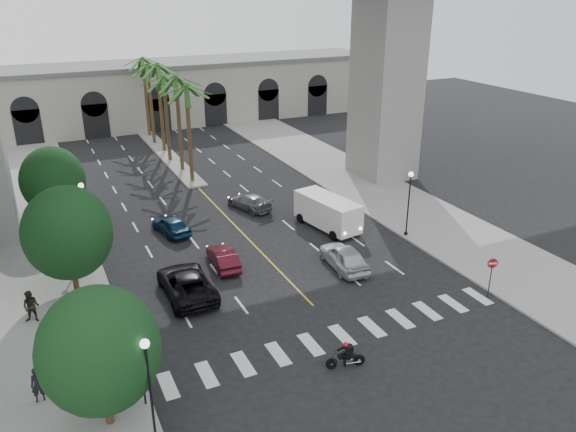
% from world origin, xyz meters
% --- Properties ---
extents(ground, '(140.00, 140.00, 0.00)m').
position_xyz_m(ground, '(0.00, 0.00, 0.00)').
color(ground, black).
rests_on(ground, ground).
extents(sidewalk_left, '(8.00, 100.00, 0.15)m').
position_xyz_m(sidewalk_left, '(-15.00, 15.00, 0.07)').
color(sidewalk_left, gray).
rests_on(sidewalk_left, ground).
extents(sidewalk_right, '(8.00, 100.00, 0.15)m').
position_xyz_m(sidewalk_right, '(15.00, 15.00, 0.07)').
color(sidewalk_right, gray).
rests_on(sidewalk_right, ground).
extents(median, '(2.00, 24.00, 0.20)m').
position_xyz_m(median, '(0.00, 38.00, 0.10)').
color(median, gray).
rests_on(median, ground).
extents(pier_building, '(71.00, 10.50, 8.50)m').
position_xyz_m(pier_building, '(0.00, 55.00, 4.27)').
color(pier_building, '#B6B2A3').
rests_on(pier_building, ground).
extents(palm_a, '(3.20, 3.20, 10.30)m').
position_xyz_m(palm_a, '(0.00, 28.00, 9.10)').
color(palm_a, '#47331E').
rests_on(palm_a, ground).
extents(palm_b, '(3.20, 3.20, 10.60)m').
position_xyz_m(palm_b, '(0.10, 32.00, 9.37)').
color(palm_b, '#47331E').
rests_on(palm_b, ground).
extents(palm_c, '(3.20, 3.20, 10.10)m').
position_xyz_m(palm_c, '(-0.20, 36.00, 8.91)').
color(palm_c, '#47331E').
rests_on(palm_c, ground).
extents(palm_d, '(3.20, 3.20, 10.90)m').
position_xyz_m(palm_d, '(0.15, 40.00, 9.65)').
color(palm_d, '#47331E').
rests_on(palm_d, ground).
extents(palm_e, '(3.20, 3.20, 10.40)m').
position_xyz_m(palm_e, '(-0.10, 44.00, 9.19)').
color(palm_e, '#47331E').
rests_on(palm_e, ground).
extents(palm_f, '(3.20, 3.20, 10.70)m').
position_xyz_m(palm_f, '(0.20, 48.00, 9.46)').
color(palm_f, '#47331E').
rests_on(palm_f, ground).
extents(street_tree_near, '(5.20, 5.20, 6.89)m').
position_xyz_m(street_tree_near, '(-13.00, -3.00, 4.02)').
color(street_tree_near, '#382616').
rests_on(street_tree_near, ground).
extents(street_tree_mid, '(5.44, 5.44, 7.21)m').
position_xyz_m(street_tree_mid, '(-13.00, 10.00, 4.21)').
color(street_tree_mid, '#382616').
rests_on(street_tree_mid, ground).
extents(street_tree_far, '(5.04, 5.04, 6.68)m').
position_xyz_m(street_tree_far, '(-13.00, 22.00, 3.90)').
color(street_tree_far, '#382616').
rests_on(street_tree_far, ground).
extents(lamp_post_left_near, '(0.40, 0.40, 5.35)m').
position_xyz_m(lamp_post_left_near, '(-11.40, -5.00, 3.22)').
color(lamp_post_left_near, black).
rests_on(lamp_post_left_near, ground).
extents(lamp_post_left_far, '(0.40, 0.40, 5.35)m').
position_xyz_m(lamp_post_left_far, '(-11.40, 16.00, 3.22)').
color(lamp_post_left_far, black).
rests_on(lamp_post_left_far, ground).
extents(lamp_post_right, '(0.40, 0.40, 5.35)m').
position_xyz_m(lamp_post_right, '(11.40, 8.00, 3.22)').
color(lamp_post_right, black).
rests_on(lamp_post_right, ground).
extents(traffic_signal_near, '(0.25, 0.18, 3.65)m').
position_xyz_m(traffic_signal_near, '(-11.30, -2.50, 2.51)').
color(traffic_signal_near, black).
rests_on(traffic_signal_near, ground).
extents(traffic_signal_far, '(0.25, 0.18, 3.65)m').
position_xyz_m(traffic_signal_far, '(-11.30, 1.50, 2.51)').
color(traffic_signal_far, black).
rests_on(traffic_signal_far, ground).
extents(motorcycle_rider, '(2.07, 0.70, 1.52)m').
position_xyz_m(motorcycle_rider, '(-1.24, -4.01, 0.69)').
color(motorcycle_rider, black).
rests_on(motorcycle_rider, ground).
extents(car_a, '(2.35, 5.08, 1.69)m').
position_xyz_m(car_a, '(4.30, 5.59, 0.84)').
color(car_a, silver).
rests_on(car_a, ground).
extents(car_b, '(1.77, 4.35, 1.40)m').
position_xyz_m(car_b, '(-3.28, 9.35, 0.70)').
color(car_b, '#490E1A').
rests_on(car_b, ground).
extents(car_c, '(2.86, 6.15, 1.70)m').
position_xyz_m(car_c, '(-6.67, 6.64, 0.85)').
color(car_c, black).
rests_on(car_c, ground).
extents(car_d, '(3.24, 5.05, 1.36)m').
position_xyz_m(car_d, '(2.46, 18.75, 0.68)').
color(car_d, slate).
rests_on(car_d, ground).
extents(car_e, '(2.57, 4.59, 1.48)m').
position_xyz_m(car_e, '(-5.12, 16.49, 0.74)').
color(car_e, '#0F2A48').
rests_on(car_e, ground).
extents(cargo_van, '(3.32, 6.43, 2.61)m').
position_xyz_m(cargo_van, '(6.62, 12.08, 1.45)').
color(cargo_van, white).
rests_on(cargo_van, ground).
extents(pedestrian_a, '(0.67, 0.45, 1.80)m').
position_xyz_m(pedestrian_a, '(-15.73, -0.13, 1.05)').
color(pedestrian_a, black).
rests_on(pedestrian_a, sidewalk_left).
extents(pedestrian_b, '(1.18, 1.07, 1.98)m').
position_xyz_m(pedestrian_b, '(-15.69, 7.32, 1.14)').
color(pedestrian_b, black).
rests_on(pedestrian_b, sidewalk_left).
extents(do_not_enter_sign, '(0.64, 0.27, 2.74)m').
position_xyz_m(do_not_enter_sign, '(10.50, -1.83, 1.99)').
color(do_not_enter_sign, black).
rests_on(do_not_enter_sign, ground).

